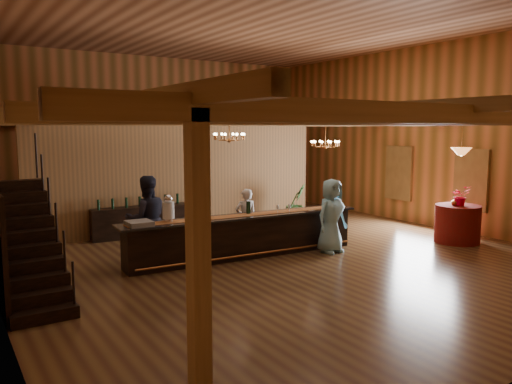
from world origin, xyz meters
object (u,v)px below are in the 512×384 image
chandelier_right (325,143)px  staff_second (147,219)px  beverage_dispenser (168,209)px  round_table (457,224)px  backbar_shelf (147,221)px  pendant_lamp (461,151)px  bartender (246,219)px  chandelier_left (229,136)px  tasting_bar (245,236)px  floor_plant (296,203)px  guest (331,216)px  raffle_drum (336,200)px

chandelier_right → staff_second: 5.72m
beverage_dispenser → round_table: beverage_dispenser is taller
backbar_shelf → pendant_lamp: size_ratio=3.37×
bartender → staff_second: size_ratio=0.77×
pendant_lamp → bartender: 5.84m
chandelier_left → pendant_lamp: 6.01m
tasting_bar → floor_plant: (3.58, 2.70, 0.13)m
tasting_bar → chandelier_left: (0.34, 1.28, 2.29)m
tasting_bar → staff_second: (-2.09, 0.78, 0.48)m
guest → floor_plant: (1.59, 3.47, -0.27)m
chandelier_left → floor_plant: 4.15m
beverage_dispenser → floor_plant: (5.40, 2.53, -0.65)m
backbar_shelf → round_table: 8.40m
beverage_dispenser → backbar_shelf: size_ratio=0.20×
tasting_bar → guest: 2.17m
raffle_drum → round_table: raffle_drum is taller
tasting_bar → guest: size_ratio=3.32×
raffle_drum → pendant_lamp: (2.89, -1.55, 1.24)m
staff_second → guest: size_ratio=1.09×
pendant_lamp → bartender: bearing=154.2°
guest → round_table: bearing=-22.0°
bartender → round_table: bearing=167.0°
raffle_drum → bartender: bartender is taller
backbar_shelf → floor_plant: size_ratio=2.41×
raffle_drum → bartender: bearing=157.5°
bartender → floor_plant: size_ratio=1.21×
beverage_dispenser → pendant_lamp: (7.32, -1.94, 1.13)m
chandelier_right → raffle_drum: bearing=-119.9°
tasting_bar → pendant_lamp: pendant_lamp is taller
bartender → chandelier_left: bearing=-66.3°
beverage_dispenser → chandelier_right: chandelier_right is taller
raffle_drum → backbar_shelf: size_ratio=0.11×
raffle_drum → floor_plant: raffle_drum is taller
raffle_drum → guest: guest is taller
chandelier_right → bartender: chandelier_right is taller
round_table → guest: bearing=164.1°
floor_plant → backbar_shelf: bearing=171.4°
tasting_bar → pendant_lamp: size_ratio=6.62×
beverage_dispenser → chandelier_left: bearing=27.3°
round_table → bartender: 5.61m
tasting_bar → bartender: 0.85m
chandelier_right → bartender: size_ratio=0.53×
bartender → staff_second: 2.55m
pendant_lamp → staff_second: bearing=161.4°
pendant_lamp → bartender: (-5.05, 2.44, -1.65)m
chandelier_left → bartender: (0.12, -0.61, -2.04)m
round_table → bartender: (-5.05, 2.44, 0.26)m
round_table → chandelier_left: (-5.16, 3.05, 2.30)m
backbar_shelf → staff_second: size_ratio=1.55×
raffle_drum → chandelier_right: chandelier_right is taller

